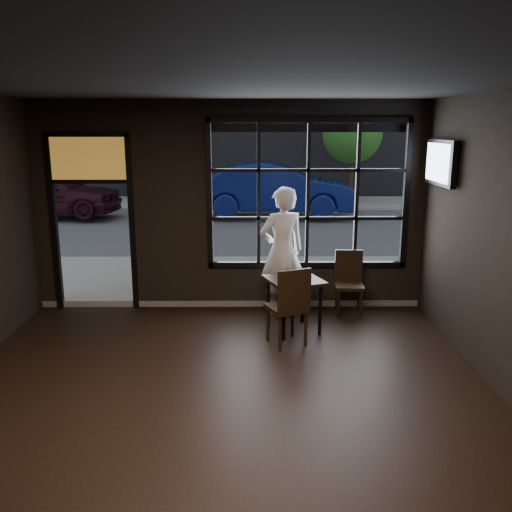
{
  "coord_description": "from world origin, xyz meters",
  "views": [
    {
      "loc": [
        0.35,
        -4.73,
        2.83
      ],
      "look_at": [
        0.4,
        2.2,
        1.15
      ],
      "focal_mm": 38.0,
      "sensor_mm": 36.0,
      "label": 1
    }
  ],
  "objects_px": {
    "cafe_table": "(294,305)",
    "navy_car": "(275,189)",
    "chair_near": "(287,305)",
    "man": "(282,251)"
  },
  "relations": [
    {
      "from": "man",
      "to": "cafe_table",
      "type": "bearing_deg",
      "value": 79.16
    },
    {
      "from": "cafe_table",
      "to": "navy_car",
      "type": "relative_size",
      "value": 0.16
    },
    {
      "from": "navy_car",
      "to": "cafe_table",
      "type": "bearing_deg",
      "value": -178.36
    },
    {
      "from": "cafe_table",
      "to": "navy_car",
      "type": "bearing_deg",
      "value": 68.75
    },
    {
      "from": "cafe_table",
      "to": "navy_car",
      "type": "xyz_separation_m",
      "value": [
        0.14,
        9.54,
        0.53
      ]
    },
    {
      "from": "chair_near",
      "to": "navy_car",
      "type": "height_order",
      "value": "navy_car"
    },
    {
      "from": "chair_near",
      "to": "man",
      "type": "bearing_deg",
      "value": -113.31
    },
    {
      "from": "man",
      "to": "navy_car",
      "type": "distance_m",
      "value": 8.79
    },
    {
      "from": "chair_near",
      "to": "navy_car",
      "type": "relative_size",
      "value": 0.22
    },
    {
      "from": "man",
      "to": "chair_near",
      "type": "bearing_deg",
      "value": 69.51
    }
  ]
}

